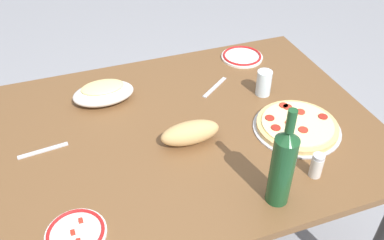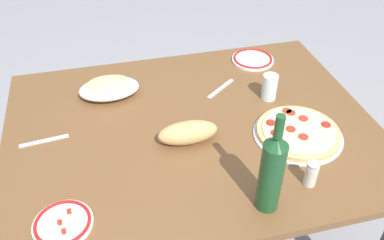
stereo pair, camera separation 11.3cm
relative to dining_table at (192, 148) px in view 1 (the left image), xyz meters
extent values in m
cube|color=brown|center=(0.00, 0.00, 0.09)|extent=(1.36, 1.04, 0.03)
cylinder|color=#33302D|center=(-0.62, 0.46, -0.28)|extent=(0.07, 0.07, 0.71)
cylinder|color=#33302D|center=(0.62, 0.46, -0.28)|extent=(0.07, 0.07, 0.71)
cylinder|color=#B7B7BC|center=(0.36, -0.14, 0.11)|extent=(0.32, 0.32, 0.01)
cylinder|color=#DBB26B|center=(0.36, -0.14, 0.12)|extent=(0.30, 0.30, 0.02)
cylinder|color=beige|center=(0.36, -0.14, 0.13)|extent=(0.26, 0.26, 0.01)
cylinder|color=#B22D1E|center=(0.36, -0.04, 0.14)|extent=(0.03, 0.03, 0.00)
cylinder|color=maroon|center=(0.27, -0.14, 0.14)|extent=(0.03, 0.03, 0.00)
cylinder|color=#B22D1E|center=(0.37, -0.05, 0.14)|extent=(0.03, 0.03, 0.00)
cylinder|color=maroon|center=(0.27, -0.09, 0.14)|extent=(0.03, 0.03, 0.00)
cylinder|color=#B22D1E|center=(0.35, -0.19, 0.14)|extent=(0.03, 0.03, 0.00)
cylinder|color=maroon|center=(0.46, -0.15, 0.14)|extent=(0.03, 0.03, 0.00)
cylinder|color=#B22D1E|center=(0.33, -0.14, 0.14)|extent=(0.03, 0.03, 0.00)
cylinder|color=#B22D1E|center=(0.40, -0.09, 0.14)|extent=(0.03, 0.03, 0.00)
ellipsoid|color=white|center=(-0.28, 0.27, 0.14)|extent=(0.24, 0.15, 0.07)
ellipsoid|color=#AD2819|center=(-0.28, 0.27, 0.15)|extent=(0.20, 0.12, 0.03)
ellipsoid|color=#EFD684|center=(-0.28, 0.27, 0.17)|extent=(0.17, 0.10, 0.02)
cylinder|color=#194723|center=(0.13, -0.41, 0.23)|extent=(0.07, 0.07, 0.24)
cone|color=#194723|center=(0.13, -0.41, 0.36)|extent=(0.07, 0.07, 0.03)
cylinder|color=#194723|center=(0.13, -0.41, 0.41)|extent=(0.03, 0.03, 0.07)
cylinder|color=silver|center=(0.34, 0.10, 0.16)|extent=(0.06, 0.06, 0.11)
cylinder|color=white|center=(-0.46, -0.34, 0.11)|extent=(0.17, 0.17, 0.01)
torus|color=red|center=(-0.46, -0.34, 0.12)|extent=(0.16, 0.16, 0.01)
cube|color=#AD2819|center=(-0.45, -0.31, 0.12)|extent=(0.01, 0.01, 0.01)
cube|color=#AD2819|center=(-0.47, -0.34, 0.12)|extent=(0.01, 0.01, 0.01)
cylinder|color=white|center=(0.39, 0.39, 0.11)|extent=(0.19, 0.19, 0.01)
torus|color=red|center=(0.39, 0.39, 0.12)|extent=(0.18, 0.18, 0.01)
ellipsoid|color=tan|center=(-0.03, -0.08, 0.15)|extent=(0.21, 0.09, 0.08)
cylinder|color=silver|center=(0.29, -0.36, 0.14)|extent=(0.04, 0.04, 0.07)
cylinder|color=#B7B7BC|center=(0.29, -0.36, 0.19)|extent=(0.04, 0.04, 0.01)
cube|color=#B7B7BC|center=(0.17, 0.21, 0.11)|extent=(0.14, 0.12, 0.00)
cube|color=#B7B7BC|center=(-0.53, 0.05, 0.11)|extent=(0.17, 0.03, 0.00)
camera|label=1|loc=(-0.39, -1.11, 1.08)|focal=38.54mm
camera|label=2|loc=(-0.28, -1.14, 1.08)|focal=38.54mm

